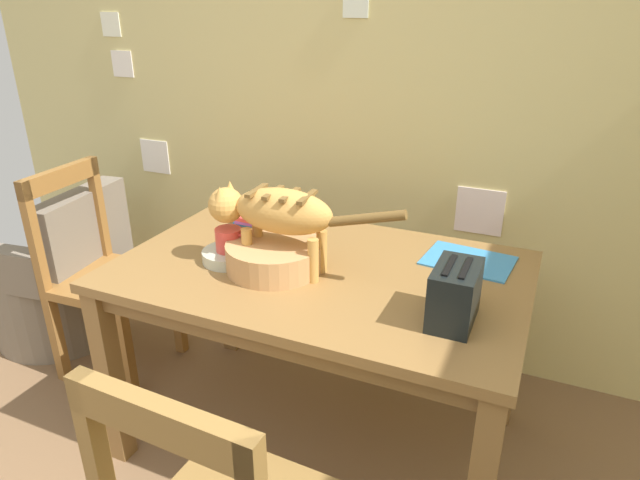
% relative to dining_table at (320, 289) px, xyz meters
% --- Properties ---
extents(wall_rear, '(4.48, 0.11, 2.50)m').
position_rel_dining_table_xyz_m(wall_rear, '(-0.01, 0.79, 0.59)').
color(wall_rear, '#D6C67E').
rests_on(wall_rear, ground_plane).
extents(dining_table, '(1.39, 0.88, 0.74)m').
position_rel_dining_table_xyz_m(dining_table, '(0.00, 0.00, 0.00)').
color(dining_table, olive).
rests_on(dining_table, ground_plane).
extents(cat, '(0.68, 0.15, 0.29)m').
position_rel_dining_table_xyz_m(cat, '(-0.13, -0.08, 0.29)').
color(cat, gold).
rests_on(cat, dining_table).
extents(saucer_bowl, '(0.19, 0.19, 0.04)m').
position_rel_dining_table_xyz_m(saucer_bowl, '(-0.31, -0.08, 0.11)').
color(saucer_bowl, '#B4BBA7').
rests_on(saucer_bowl, dining_table).
extents(coffee_mug, '(0.13, 0.09, 0.08)m').
position_rel_dining_table_xyz_m(coffee_mug, '(-0.31, -0.08, 0.17)').
color(coffee_mug, '#D33F37').
rests_on(coffee_mug, saucer_bowl).
extents(magazine, '(0.32, 0.25, 0.01)m').
position_rel_dining_table_xyz_m(magazine, '(0.46, 0.25, 0.09)').
color(magazine, '#3887C9').
rests_on(magazine, dining_table).
extents(book_stack, '(0.19, 0.13, 0.04)m').
position_rel_dining_table_xyz_m(book_stack, '(-0.38, 0.25, 0.11)').
color(book_stack, '#3080D0').
rests_on(book_stack, dining_table).
extents(wicker_basket, '(0.33, 0.33, 0.10)m').
position_rel_dining_table_xyz_m(wicker_basket, '(-0.14, -0.08, 0.14)').
color(wicker_basket, tan).
rests_on(wicker_basket, dining_table).
extents(toaster, '(0.12, 0.20, 0.18)m').
position_rel_dining_table_xyz_m(toaster, '(0.49, -0.17, 0.17)').
color(toaster, black).
rests_on(toaster, dining_table).
extents(wooden_chair_far, '(0.44, 0.44, 0.94)m').
position_rel_dining_table_xyz_m(wooden_chair_far, '(-1.08, 0.06, -0.20)').
color(wooden_chair_far, olive).
rests_on(wooden_chair_far, ground_plane).
extents(wicker_armchair, '(0.63, 0.65, 0.78)m').
position_rel_dining_table_xyz_m(wicker_armchair, '(-1.50, 0.15, -0.38)').
color(wicker_armchair, '#776B5C').
rests_on(wicker_armchair, ground_plane).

